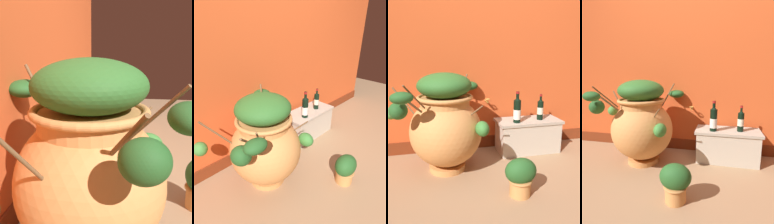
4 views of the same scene
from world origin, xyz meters
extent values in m
cube|color=maroon|center=(0.00, 1.10, 0.07)|extent=(4.40, 0.02, 0.14)
cylinder|color=#B28433|center=(-0.01, 1.05, 0.58)|extent=(0.02, 0.10, 0.02)
torus|color=#B28433|center=(-0.01, 1.00, 0.61)|extent=(0.06, 0.06, 0.01)
ellipsoid|color=#D68E4C|center=(-0.51, 0.63, 0.39)|extent=(0.68, 0.68, 0.66)
cylinder|color=#D68E4C|center=(-0.51, 0.63, 0.67)|extent=(0.45, 0.45, 0.10)
torus|color=#D68E4C|center=(-0.51, 0.63, 0.72)|extent=(0.52, 0.52, 0.04)
cylinder|color=brown|center=(-0.81, 0.45, 0.71)|extent=(0.19, 0.13, 0.20)
ellipsoid|color=#235623|center=(-0.90, 0.40, 0.67)|extent=(0.15, 0.16, 0.14)
cylinder|color=brown|center=(-0.77, 0.37, 0.78)|extent=(0.16, 0.19, 0.23)
ellipsoid|color=#235623|center=(-0.86, 0.27, 0.80)|extent=(0.18, 0.13, 0.09)
cylinder|color=brown|center=(-0.87, 0.80, 0.65)|extent=(0.24, 0.13, 0.30)
cylinder|color=brown|center=(-0.27, 0.43, 0.62)|extent=(0.13, 0.13, 0.14)
ellipsoid|color=#387A33|center=(-0.21, 0.38, 0.47)|extent=(0.12, 0.16, 0.13)
cylinder|color=brown|center=(-0.29, 0.94, 0.76)|extent=(0.13, 0.18, 0.27)
ellipsoid|color=#235623|center=(-0.21, 1.04, 0.76)|extent=(0.19, 0.18, 0.10)
ellipsoid|color=#2D6628|center=(-0.51, 0.63, 0.83)|extent=(0.50, 0.50, 0.23)
cube|color=beige|center=(0.44, 0.87, 0.19)|extent=(0.69, 0.32, 0.37)
cube|color=#AEA592|center=(0.44, 0.87, 0.36)|extent=(0.73, 0.34, 0.03)
cylinder|color=black|center=(0.57, 0.85, 0.48)|extent=(0.07, 0.07, 0.21)
cone|color=black|center=(0.57, 0.85, 0.60)|extent=(0.07, 0.07, 0.04)
cylinder|color=black|center=(0.57, 0.85, 0.63)|extent=(0.02, 0.02, 0.08)
cylinder|color=maroon|center=(0.57, 0.85, 0.65)|extent=(0.03, 0.03, 0.02)
cylinder|color=beige|center=(0.57, 0.85, 0.48)|extent=(0.07, 0.07, 0.08)
cylinder|color=black|center=(0.27, 0.81, 0.50)|extent=(0.08, 0.08, 0.25)
cone|color=black|center=(0.27, 0.81, 0.64)|extent=(0.08, 0.08, 0.04)
cylinder|color=black|center=(0.27, 0.81, 0.67)|extent=(0.03, 0.03, 0.09)
cylinder|color=maroon|center=(0.27, 0.81, 0.70)|extent=(0.04, 0.04, 0.02)
cylinder|color=white|center=(0.27, 0.81, 0.47)|extent=(0.08, 0.08, 0.11)
camera|label=1|loc=(-1.71, 0.41, 1.02)|focal=47.52mm
camera|label=2|loc=(-1.42, -0.60, 1.56)|focal=30.87mm
camera|label=3|loc=(-0.68, -1.61, 1.14)|focal=39.29mm
camera|label=4|loc=(0.33, -1.23, 0.99)|focal=29.41mm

